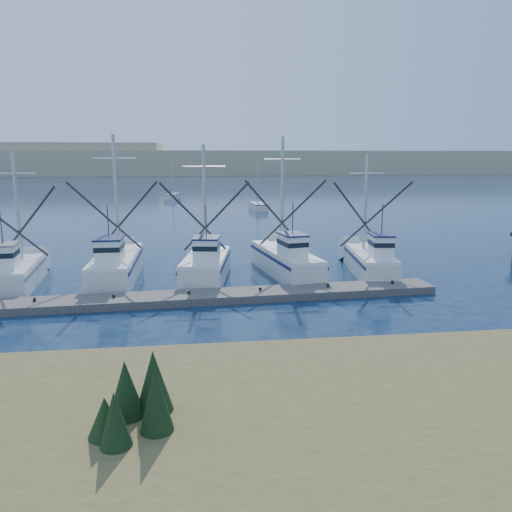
{
  "coord_description": "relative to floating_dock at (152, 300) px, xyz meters",
  "views": [
    {
      "loc": [
        -6.8,
        -20.95,
        7.89
      ],
      "look_at": [
        -3.09,
        8.0,
        2.02
      ],
      "focal_mm": 35.0,
      "sensor_mm": 36.0,
      "label": 1
    }
  ],
  "objects": [
    {
      "name": "sailboat_far",
      "position": [
        -1.25,
        67.34,
        0.28
      ],
      "size": [
        2.93,
        5.99,
        8.1
      ],
      "rotation": [
        0.0,
        0.0,
        -0.22
      ],
      "color": "silver",
      "rests_on": "ground"
    },
    {
      "name": "dune_ridge",
      "position": [
        9.1,
        204.34,
        4.78
      ],
      "size": [
        360.0,
        60.0,
        10.0
      ],
      "primitive_type": "cube",
      "color": "tan",
      "rests_on": "ground"
    },
    {
      "name": "shore_bank",
      "position": [
        1.1,
        -15.66,
        0.58
      ],
      "size": [
        40.0,
        10.0,
        1.6
      ],
      "primitive_type": "cube",
      "color": "#4C422D",
      "rests_on": "ground"
    },
    {
      "name": "trawler_fleet",
      "position": [
        -0.8,
        5.24,
        0.77
      ],
      "size": [
        31.05,
        9.47,
        9.37
      ],
      "color": "silver",
      "rests_on": "ground"
    },
    {
      "name": "ground",
      "position": [
        9.1,
        -5.66,
        -0.22
      ],
      "size": [
        500.0,
        500.0,
        0.0
      ],
      "primitive_type": "plane",
      "color": "#0C1835",
      "rests_on": "ground"
    },
    {
      "name": "floating_dock",
      "position": [
        0.0,
        0.0,
        0.0
      ],
      "size": [
        32.45,
        3.99,
        0.43
      ],
      "primitive_type": "cube",
      "rotation": [
        0.0,
        0.0,
        0.06
      ],
      "color": "#625C57",
      "rests_on": "ground"
    },
    {
      "name": "sailboat_near",
      "position": [
        12.03,
        46.99,
        0.28
      ],
      "size": [
        2.29,
        5.65,
        8.1
      ],
      "rotation": [
        0.0,
        0.0,
        0.09
      ],
      "color": "silver",
      "rests_on": "ground"
    }
  ]
}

